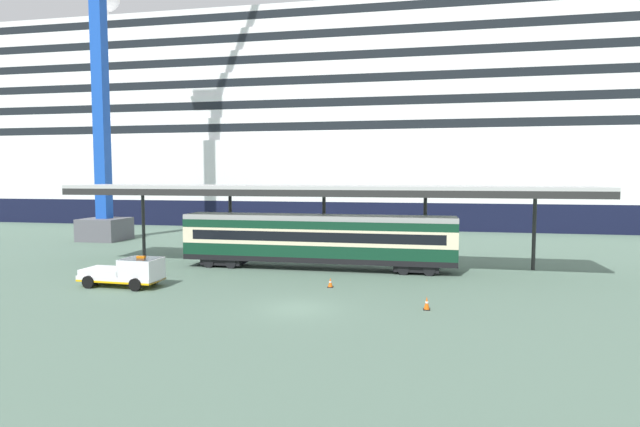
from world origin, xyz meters
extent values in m
plane|color=#536E5E|center=(0.00, 0.00, 0.00)|extent=(400.00, 400.00, 0.00)
cube|color=black|center=(4.25, 52.60, 1.79)|extent=(179.49, 25.80, 3.59)
cube|color=white|center=(4.25, 52.60, 7.77)|extent=(179.49, 25.80, 8.37)
cube|color=white|center=(4.25, 52.60, 13.53)|extent=(165.13, 23.74, 3.15)
cube|color=black|center=(4.25, 40.78, 13.68)|extent=(157.95, 0.12, 1.13)
cube|color=white|center=(4.25, 52.60, 16.67)|extent=(158.52, 22.79, 3.15)
cube|color=black|center=(4.25, 41.25, 16.83)|extent=(151.63, 0.12, 1.13)
cube|color=white|center=(4.25, 52.60, 19.82)|extent=(151.92, 21.84, 3.15)
cube|color=black|center=(4.25, 41.73, 19.97)|extent=(145.31, 0.12, 1.13)
cube|color=white|center=(4.25, 52.60, 22.96)|extent=(145.31, 20.89, 3.15)
cube|color=black|center=(4.25, 42.20, 23.12)|extent=(138.99, 0.12, 1.13)
cube|color=white|center=(4.25, 52.60, 26.11)|extent=(138.71, 19.94, 3.15)
cube|color=black|center=(4.25, 42.68, 26.27)|extent=(132.68, 0.12, 1.13)
cube|color=white|center=(4.25, 52.60, 29.26)|extent=(132.10, 18.99, 3.15)
cube|color=black|center=(4.25, 43.15, 29.41)|extent=(126.36, 0.12, 1.13)
cylinder|color=white|center=(-46.01, 52.60, 32.73)|extent=(1.00, 1.00, 3.80)
cube|color=#B5B5B5|center=(-1.27, 11.85, 6.21)|extent=(40.13, 5.34, 0.25)
cube|color=#262626|center=(-1.27, 9.28, 5.83)|extent=(40.13, 0.20, 0.50)
cylinder|color=#262626|center=(-17.32, 14.12, 3.04)|extent=(0.28, 0.28, 6.08)
cylinder|color=#262626|center=(-9.29, 14.12, 3.04)|extent=(0.28, 0.28, 6.08)
cylinder|color=#262626|center=(-1.27, 14.12, 3.04)|extent=(0.28, 0.28, 6.08)
cylinder|color=#262626|center=(6.76, 14.12, 3.04)|extent=(0.28, 0.28, 6.08)
cylinder|color=#262626|center=(14.79, 14.12, 3.04)|extent=(0.28, 0.28, 6.08)
cube|color=black|center=(-1.27, 11.35, 0.85)|extent=(20.58, 2.80, 0.40)
cube|color=#0F3823|center=(-1.27, 11.35, 1.50)|extent=(20.58, 2.80, 0.90)
cube|color=beige|center=(-1.27, 11.35, 2.55)|extent=(20.58, 2.80, 1.20)
cube|color=black|center=(-1.27, 9.98, 2.60)|extent=(18.93, 0.08, 0.72)
cube|color=#0F3823|center=(-1.27, 11.35, 3.45)|extent=(20.58, 2.80, 0.60)
cube|color=#9A9A9A|center=(-1.27, 11.35, 3.93)|extent=(20.58, 2.69, 0.36)
cube|color=black|center=(-8.67, 11.35, 0.45)|extent=(3.20, 2.35, 0.50)
cylinder|color=black|center=(-9.57, 10.17, 0.42)|extent=(0.84, 0.12, 0.84)
cylinder|color=black|center=(-7.77, 10.17, 0.42)|extent=(0.84, 0.12, 0.84)
cube|color=black|center=(6.14, 11.35, 0.45)|extent=(3.20, 2.35, 0.50)
cylinder|color=black|center=(5.24, 10.17, 0.42)|extent=(0.84, 0.12, 0.84)
cylinder|color=black|center=(7.04, 10.17, 0.42)|extent=(0.84, 0.12, 0.84)
cube|color=white|center=(-12.41, 3.03, 0.58)|extent=(5.27, 2.20, 0.36)
cube|color=#F2B20C|center=(-12.41, 3.03, 0.45)|extent=(5.28, 2.22, 0.12)
cube|color=white|center=(-10.96, 2.97, 1.31)|extent=(2.36, 2.01, 1.10)
cube|color=#19232D|center=(-10.96, 2.97, 1.66)|extent=(2.15, 1.92, 0.44)
cube|color=orange|center=(-10.96, 2.97, 1.94)|extent=(0.57, 0.22, 0.16)
cube|color=white|center=(-13.45, 3.07, 0.94)|extent=(2.99, 2.03, 0.36)
cylinder|color=black|center=(-10.71, 3.96, 0.40)|extent=(0.81, 0.28, 0.80)
cylinder|color=black|center=(-10.79, 1.96, 0.40)|extent=(0.81, 0.28, 0.80)
cylinder|color=black|center=(-14.04, 4.09, 0.40)|extent=(0.81, 0.28, 0.80)
cylinder|color=black|center=(-14.11, 2.09, 0.40)|extent=(0.81, 0.28, 0.80)
cube|color=black|center=(6.75, 1.01, 0.02)|extent=(0.36, 0.36, 0.04)
cone|color=#EA590F|center=(6.75, 1.01, 0.38)|extent=(0.30, 0.30, 0.67)
cylinder|color=white|center=(6.75, 1.01, 0.41)|extent=(0.17, 0.17, 0.09)
cube|color=black|center=(0.81, 5.31, 0.02)|extent=(0.36, 0.36, 0.04)
cone|color=#EA590F|center=(0.81, 5.31, 0.33)|extent=(0.30, 0.30, 0.57)
cylinder|color=white|center=(0.81, 5.31, 0.35)|extent=(0.17, 0.17, 0.08)
cube|color=#595960|center=(-27.54, 23.54, 1.20)|extent=(4.40, 4.40, 2.40)
cube|color=blue|center=(-27.54, 23.54, 21.47)|extent=(1.30, 1.30, 38.14)
cylinder|color=black|center=(-14.28, 2.93, 0.35)|extent=(0.44, 0.44, 0.70)
sphere|color=black|center=(-14.28, 2.93, 0.72)|extent=(0.48, 0.48, 0.48)
camera|label=1|loc=(6.25, -25.74, 7.12)|focal=28.23mm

